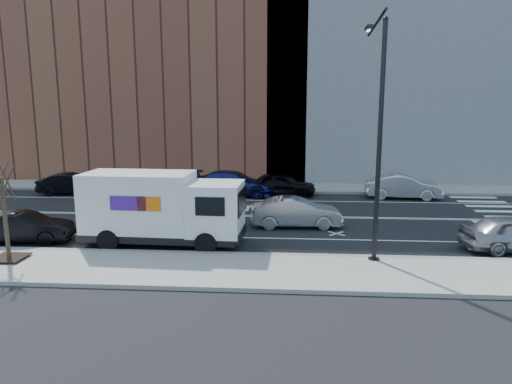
# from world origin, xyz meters

# --- Properties ---
(ground) EXTENTS (120.00, 120.00, 0.00)m
(ground) POSITION_xyz_m (0.00, 0.00, 0.00)
(ground) COLOR black
(ground) RESTS_ON ground
(sidewalk_near) EXTENTS (44.00, 3.60, 0.15)m
(sidewalk_near) POSITION_xyz_m (0.00, -8.80, 0.07)
(sidewalk_near) COLOR gray
(sidewalk_near) RESTS_ON ground
(sidewalk_far) EXTENTS (44.00, 3.60, 0.15)m
(sidewalk_far) POSITION_xyz_m (0.00, 8.80, 0.07)
(sidewalk_far) COLOR gray
(sidewalk_far) RESTS_ON ground
(curb_near) EXTENTS (44.00, 0.25, 0.17)m
(curb_near) POSITION_xyz_m (0.00, -7.00, 0.08)
(curb_near) COLOR gray
(curb_near) RESTS_ON ground
(curb_far) EXTENTS (44.00, 0.25, 0.17)m
(curb_far) POSITION_xyz_m (0.00, 7.00, 0.08)
(curb_far) COLOR gray
(curb_far) RESTS_ON ground
(road_markings) EXTENTS (40.00, 8.60, 0.01)m
(road_markings) POSITION_xyz_m (0.00, 0.00, 0.00)
(road_markings) COLOR white
(road_markings) RESTS_ON ground
(bldg_brick) EXTENTS (26.00, 10.00, 22.00)m
(bldg_brick) POSITION_xyz_m (-8.00, 15.60, 11.00)
(bldg_brick) COLOR brown
(bldg_brick) RESTS_ON ground
(bldg_concrete) EXTENTS (20.00, 10.00, 26.00)m
(bldg_concrete) POSITION_xyz_m (12.00, 15.60, 13.00)
(bldg_concrete) COLOR slate
(bldg_concrete) RESTS_ON ground
(streetlight) EXTENTS (0.44, 4.02, 9.34)m
(streetlight) POSITION_xyz_m (7.00, -6.91, 5.08)
(streetlight) COLOR black
(streetlight) RESTS_ON ground
(street_tree) EXTENTS (1.20, 1.20, 3.75)m
(street_tree) POSITION_xyz_m (-7.00, -8.40, 1.45)
(street_tree) COLOR black
(street_tree) RESTS_ON ground
(fedex_van) EXTENTS (7.01, 2.69, 3.16)m
(fedex_van) POSITION_xyz_m (-1.76, -5.60, 1.66)
(fedex_van) COLOR black
(fedex_van) RESTS_ON ground
(far_parked_b) EXTENTS (4.59, 2.11, 1.46)m
(far_parked_b) POSITION_xyz_m (-11.20, 5.56, 0.73)
(far_parked_b) COLOR black
(far_parked_b) RESTS_ON ground
(far_parked_c) EXTENTS (5.21, 2.79, 1.39)m
(far_parked_c) POSITION_xyz_m (-5.74, 5.32, 0.70)
(far_parked_c) COLOR #575A5F
(far_parked_c) RESTS_ON ground
(far_parked_d) EXTENTS (5.87, 2.86, 1.65)m
(far_parked_d) POSITION_xyz_m (-0.00, 5.94, 0.82)
(far_parked_d) COLOR navy
(far_parked_d) RESTS_ON ground
(far_parked_e) EXTENTS (4.76, 2.15, 1.59)m
(far_parked_e) POSITION_xyz_m (3.20, 6.02, 0.79)
(far_parked_e) COLOR black
(far_parked_e) RESTS_ON ground
(far_parked_f) EXTENTS (4.94, 2.00, 1.60)m
(far_parked_f) POSITION_xyz_m (11.20, 5.63, 0.80)
(far_parked_f) COLOR silver
(far_parked_f) RESTS_ON ground
(driving_sedan) EXTENTS (4.60, 1.85, 1.49)m
(driving_sedan) POSITION_xyz_m (4.10, -2.15, 0.74)
(driving_sedan) COLOR #9D9DA1
(driving_sedan) RESTS_ON ground
(near_parked_rear_a) EXTENTS (4.30, 1.97, 1.37)m
(near_parked_rear_a) POSITION_xyz_m (-7.98, -5.69, 0.68)
(near_parked_rear_a) COLOR black
(near_parked_rear_a) RESTS_ON ground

